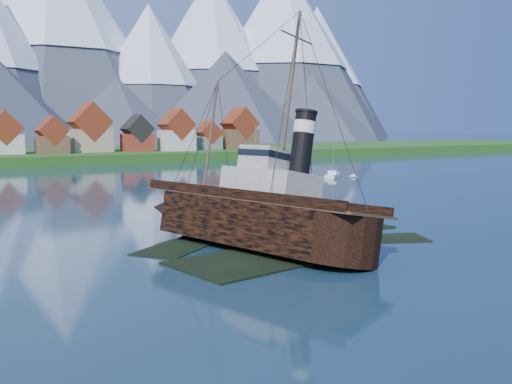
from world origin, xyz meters
TOP-DOWN VIEW (x-y plane):
  - ground at (0.00, 0.00)m, footprint 1400.00×1400.00m
  - shoal at (1.78, 2.15)m, footprint 31.71×21.24m
  - shore_bank at (0.00, 170.00)m, footprint 600.00×80.00m
  - seawall at (0.00, 132.00)m, footprint 600.00×2.50m
  - tugboat_wreck at (-2.07, 4.40)m, footprint 7.18×30.92m
  - sailboat_d at (55.37, 59.30)m, footprint 8.53×7.59m
  - sailboat_e at (45.12, 77.09)m, footprint 4.93×11.37m

SIDE VIEW (x-z plane):
  - shoal at x=1.78m, z-range -0.92..0.22m
  - ground at x=0.00m, z-range 0.00..0.00m
  - shore_bank at x=0.00m, z-range -1.60..1.60m
  - seawall at x=0.00m, z-range -1.00..1.00m
  - sailboat_e at x=45.12m, z-range -6.12..6.68m
  - sailboat_d at x=55.37m, z-range -5.97..6.54m
  - tugboat_wreck at x=-2.07m, z-range -9.18..15.33m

